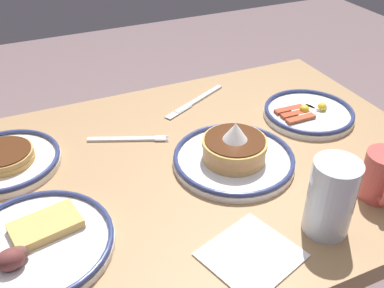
% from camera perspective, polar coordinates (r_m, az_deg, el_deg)
% --- Properties ---
extents(dining_table, '(1.12, 0.77, 0.75)m').
position_cam_1_polar(dining_table, '(1.05, 0.05, -8.09)').
color(dining_table, '#9B774F').
rests_on(dining_table, ground_plane).
extents(plate_near_main, '(0.27, 0.27, 0.10)m').
position_cam_1_polar(plate_near_main, '(0.97, 5.46, -1.35)').
color(plate_near_main, white).
rests_on(plate_near_main, dining_table).
extents(plate_center_pancakes, '(0.23, 0.23, 0.04)m').
position_cam_1_polar(plate_center_pancakes, '(1.18, 14.85, 3.97)').
color(plate_center_pancakes, white).
rests_on(plate_center_pancakes, dining_table).
extents(plate_far_companion, '(0.24, 0.24, 0.04)m').
position_cam_1_polar(plate_far_companion, '(1.05, -23.02, -1.93)').
color(plate_far_companion, silver).
rests_on(plate_far_companion, dining_table).
extents(plate_far_side, '(0.27, 0.27, 0.05)m').
position_cam_1_polar(plate_far_side, '(0.83, -19.57, -12.06)').
color(plate_far_side, white).
rests_on(plate_far_side, dining_table).
extents(coffee_mug, '(0.09, 0.10, 0.10)m').
position_cam_1_polar(coffee_mug, '(0.94, 23.41, -3.81)').
color(coffee_mug, '#BF4C47').
rests_on(coffee_mug, dining_table).
extents(drinking_glass, '(0.08, 0.08, 0.15)m').
position_cam_1_polar(drinking_glass, '(0.82, 17.49, -7.04)').
color(drinking_glass, silver).
rests_on(drinking_glass, dining_table).
extents(paper_napkin, '(0.19, 0.18, 0.00)m').
position_cam_1_polar(paper_napkin, '(0.79, 7.66, -14.08)').
color(paper_napkin, white).
rests_on(paper_napkin, dining_table).
extents(fork_near, '(0.19, 0.09, 0.01)m').
position_cam_1_polar(fork_near, '(1.06, -8.23, 0.64)').
color(fork_near, silver).
rests_on(fork_near, dining_table).
extents(butter_knife, '(0.21, 0.12, 0.01)m').
position_cam_1_polar(butter_knife, '(1.21, 0.40, 5.55)').
color(butter_knife, silver).
rests_on(butter_knife, dining_table).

